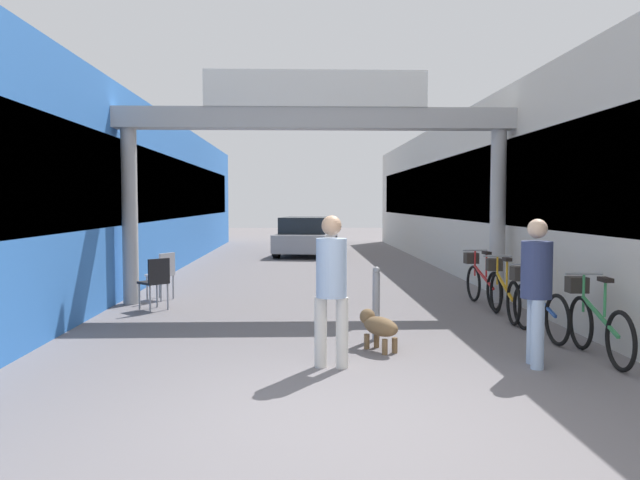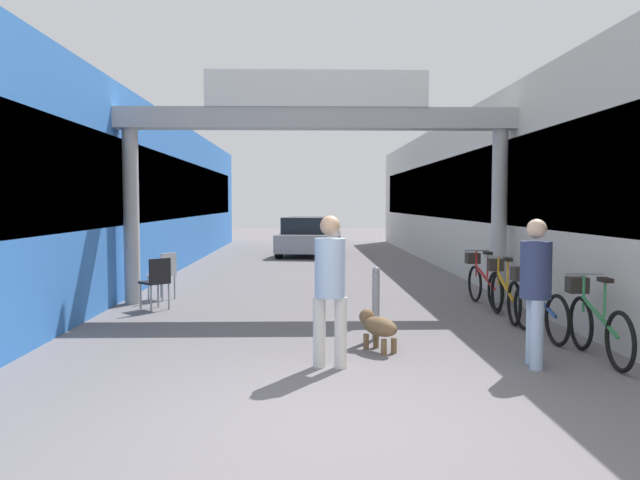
% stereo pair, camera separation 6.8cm
% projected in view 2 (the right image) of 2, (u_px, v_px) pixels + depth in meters
% --- Properties ---
extents(ground_plane, '(80.00, 80.00, 0.00)m').
position_uv_depth(ground_plane, '(331.00, 421.00, 5.24)').
color(ground_plane, slate).
extents(storefront_left, '(3.00, 26.00, 4.02)m').
position_uv_depth(storefront_left, '(114.00, 196.00, 15.96)').
color(storefront_left, blue).
rests_on(storefront_left, ground_plane).
extents(storefront_right, '(3.00, 26.00, 4.02)m').
position_uv_depth(storefront_right, '(508.00, 196.00, 16.22)').
color(storefront_right, beige).
rests_on(storefront_right, ground_plane).
extents(arcade_sign_gateway, '(7.40, 0.47, 4.17)m').
position_uv_depth(arcade_sign_gateway, '(317.00, 140.00, 11.22)').
color(arcade_sign_gateway, '#B2B2B2').
rests_on(arcade_sign_gateway, ground_plane).
extents(pedestrian_with_dog, '(0.40, 0.40, 1.69)m').
position_uv_depth(pedestrian_with_dog, '(330.00, 281.00, 6.88)').
color(pedestrian_with_dog, silver).
rests_on(pedestrian_with_dog, ground_plane).
extents(pedestrian_companion, '(0.39, 0.40, 1.65)m').
position_uv_depth(pedestrian_companion, '(536.00, 283.00, 6.91)').
color(pedestrian_companion, '#A5BFE0').
rests_on(pedestrian_companion, ground_plane).
extents(dog_on_leash, '(0.54, 0.68, 0.49)m').
position_uv_depth(dog_on_leash, '(377.00, 326.00, 7.73)').
color(dog_on_leash, brown).
rests_on(dog_on_leash, ground_plane).
extents(bicycle_green_nearest, '(0.46, 1.69, 0.98)m').
position_uv_depth(bicycle_green_nearest, '(595.00, 321.00, 7.34)').
color(bicycle_green_nearest, black).
rests_on(bicycle_green_nearest, ground_plane).
extents(bicycle_blue_second, '(0.46, 1.69, 0.98)m').
position_uv_depth(bicycle_blue_second, '(536.00, 304.00, 8.57)').
color(bicycle_blue_second, black).
rests_on(bicycle_blue_second, ground_plane).
extents(bicycle_orange_third, '(0.46, 1.69, 0.98)m').
position_uv_depth(bicycle_orange_third, '(503.00, 291.00, 9.89)').
color(bicycle_orange_third, black).
rests_on(bicycle_orange_third, ground_plane).
extents(bicycle_red_farthest, '(0.46, 1.69, 0.98)m').
position_uv_depth(bicycle_red_farthest, '(483.00, 281.00, 11.12)').
color(bicycle_red_farthest, black).
rests_on(bicycle_red_farthest, ground_plane).
extents(bollard_post_metal, '(0.10, 0.10, 0.98)m').
position_uv_depth(bollard_post_metal, '(376.00, 303.00, 8.32)').
color(bollard_post_metal, gray).
rests_on(bollard_post_metal, ground_plane).
extents(cafe_chair_black_nearer, '(0.57, 0.57, 0.89)m').
position_uv_depth(cafe_chair_black_nearer, '(157.00, 279.00, 10.60)').
color(cafe_chair_black_nearer, gray).
rests_on(cafe_chair_black_nearer, ground_plane).
extents(cafe_chair_aluminium_farther, '(0.54, 0.54, 0.89)m').
position_uv_depth(cafe_chair_aluminium_farther, '(165.00, 271.00, 11.74)').
color(cafe_chair_aluminium_farther, gray).
rests_on(cafe_chair_aluminium_farther, ground_plane).
extents(parked_car_silver, '(2.38, 4.23, 1.33)m').
position_uv_depth(parked_car_silver, '(310.00, 237.00, 21.78)').
color(parked_car_silver, '#99999E').
rests_on(parked_car_silver, ground_plane).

